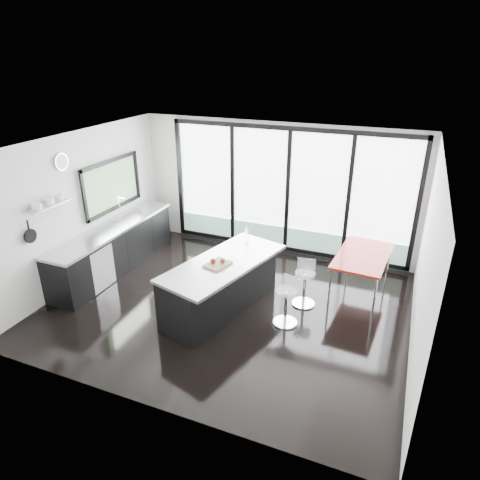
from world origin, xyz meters
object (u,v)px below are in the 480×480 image
at_px(bar_stool_near, 286,307).
at_px(bar_stool_far, 304,288).
at_px(island, 221,285).
at_px(red_table, 360,274).

relative_size(bar_stool_near, bar_stool_far, 0.99).
relative_size(island, bar_stool_near, 3.92).
xyz_separation_m(island, bar_stool_far, (1.28, 0.68, -0.16)).
height_order(island, red_table, island).
bearing_deg(island, red_table, 33.65).
bearing_deg(bar_stool_near, red_table, 74.95).
relative_size(island, red_table, 1.67).
height_order(island, bar_stool_far, island).
xyz_separation_m(bar_stool_far, red_table, (0.84, 0.73, 0.08)).
bearing_deg(bar_stool_far, bar_stool_near, -109.37).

